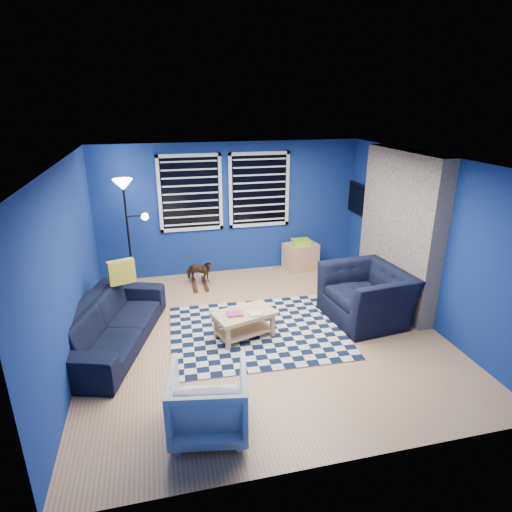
% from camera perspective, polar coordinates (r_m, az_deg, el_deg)
% --- Properties ---
extents(floor, '(5.00, 5.00, 0.00)m').
position_cam_1_polar(floor, '(6.39, 0.91, -10.10)').
color(floor, tan).
rests_on(floor, ground).
extents(ceiling, '(5.00, 5.00, 0.00)m').
position_cam_1_polar(ceiling, '(5.56, 1.05, 12.74)').
color(ceiling, white).
rests_on(ceiling, wall_back).
extents(wall_back, '(5.00, 0.00, 5.00)m').
position_cam_1_polar(wall_back, '(8.20, -3.38, 6.26)').
color(wall_back, navy).
rests_on(wall_back, floor).
extents(wall_left, '(0.00, 5.00, 5.00)m').
position_cam_1_polar(wall_left, '(5.80, -23.71, -1.46)').
color(wall_left, navy).
rests_on(wall_left, floor).
extents(wall_right, '(0.00, 5.00, 5.00)m').
position_cam_1_polar(wall_right, '(6.89, 21.58, 2.11)').
color(wall_right, navy).
rests_on(wall_right, floor).
extents(fireplace, '(0.65, 2.00, 2.50)m').
position_cam_1_polar(fireplace, '(7.22, 18.41, 2.86)').
color(fireplace, gray).
rests_on(fireplace, floor).
extents(window_left, '(1.17, 0.06, 1.42)m').
position_cam_1_polar(window_left, '(7.99, -8.74, 8.27)').
color(window_left, black).
rests_on(window_left, wall_back).
extents(window_right, '(1.17, 0.06, 1.42)m').
position_cam_1_polar(window_right, '(8.20, 0.45, 8.80)').
color(window_right, black).
rests_on(window_right, wall_back).
extents(tv, '(0.07, 1.00, 0.58)m').
position_cam_1_polar(tv, '(8.47, 13.87, 7.21)').
color(tv, black).
rests_on(tv, wall_right).
extents(rug, '(2.57, 2.09, 0.02)m').
position_cam_1_polar(rug, '(6.39, 0.13, -10.00)').
color(rug, black).
rests_on(rug, floor).
extents(sofa, '(2.41, 1.51, 0.66)m').
position_cam_1_polar(sofa, '(6.25, -18.67, -8.55)').
color(sofa, black).
rests_on(sofa, floor).
extents(armchair_big, '(1.35, 1.22, 0.81)m').
position_cam_1_polar(armchair_big, '(6.78, 14.51, -5.04)').
color(armchair_big, black).
rests_on(armchair_big, floor).
extents(armchair_bent, '(0.89, 0.91, 0.72)m').
position_cam_1_polar(armchair_bent, '(4.58, -6.33, -18.62)').
color(armchair_bent, gray).
rests_on(armchair_bent, floor).
extents(rocking_horse, '(0.42, 0.56, 0.43)m').
position_cam_1_polar(rocking_horse, '(7.82, -7.59, -2.06)').
color(rocking_horse, '#4C3118').
rests_on(rocking_horse, floor).
extents(coffee_table, '(0.95, 0.71, 0.42)m').
position_cam_1_polar(coffee_table, '(6.12, -1.59, -8.42)').
color(coffee_table, tan).
rests_on(coffee_table, rug).
extents(cabinet, '(0.71, 0.54, 0.62)m').
position_cam_1_polar(cabinet, '(8.58, 5.95, 0.02)').
color(cabinet, tan).
rests_on(cabinet, floor).
extents(floor_lamp, '(0.54, 0.33, 1.97)m').
position_cam_1_polar(floor_lamp, '(7.61, -16.95, 7.15)').
color(floor_lamp, black).
rests_on(floor_lamp, floor).
extents(throw_pillow, '(0.40, 0.23, 0.36)m').
position_cam_1_polar(throw_pillow, '(6.57, -17.49, -2.04)').
color(throw_pillow, gold).
rests_on(throw_pillow, sofa).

